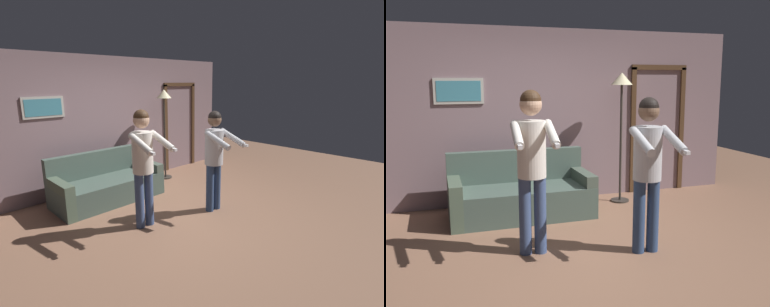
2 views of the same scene
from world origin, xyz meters
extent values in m
plane|color=#865E47|center=(0.00, 0.00, 0.00)|extent=(12.00, 12.00, 0.00)
cube|color=gray|center=(0.00, 2.19, 1.30)|extent=(6.40, 0.06, 2.60)
cube|color=#B7B2A8|center=(-1.16, 2.14, 1.69)|extent=(0.69, 0.02, 0.36)
cube|color=teal|center=(-1.16, 2.13, 1.69)|extent=(0.61, 0.01, 0.28)
cube|color=#4C331E|center=(1.55, 2.14, 1.02)|extent=(0.08, 0.04, 2.04)
cube|color=#4C331E|center=(2.45, 2.14, 1.02)|extent=(0.08, 0.04, 2.04)
cube|color=#4C331E|center=(2.00, 2.14, 2.04)|extent=(0.98, 0.04, 0.08)
cube|color=#46574E|center=(-0.44, 1.44, 0.21)|extent=(1.90, 0.86, 0.42)
cube|color=#46574E|center=(-0.44, 1.79, 0.65)|extent=(1.90, 0.15, 0.45)
cube|color=#4B5C4A|center=(-1.31, 1.43, 0.29)|extent=(0.16, 0.85, 0.58)
cube|color=#485549|center=(0.43, 1.44, 0.29)|extent=(0.16, 0.85, 0.58)
cylinder|color=#332D28|center=(1.14, 1.71, 0.01)|extent=(0.28, 0.28, 0.02)
cylinder|color=#332D28|center=(1.14, 1.71, 0.90)|extent=(0.04, 0.04, 1.75)
cone|color=#F9EAB7|center=(1.14, 1.71, 1.86)|extent=(0.32, 0.32, 0.18)
cylinder|color=#384B76|center=(-0.64, 0.18, 0.42)|extent=(0.13, 0.13, 0.84)
cylinder|color=#384B76|center=(-0.48, 0.16, 0.42)|extent=(0.13, 0.13, 0.84)
cylinder|color=silver|center=(-0.56, 0.17, 1.13)|extent=(0.30, 0.30, 0.59)
sphere|color=tan|center=(-0.56, 0.17, 1.60)|extent=(0.23, 0.23, 0.23)
sphere|color=#382314|center=(-0.56, 0.17, 1.64)|extent=(0.22, 0.22, 0.22)
cylinder|color=silver|center=(-0.76, -0.06, 1.32)|extent=(0.14, 0.53, 0.24)
cube|color=white|center=(-0.78, -0.31, 1.25)|extent=(0.05, 0.15, 0.04)
cylinder|color=silver|center=(-0.42, -0.09, 1.32)|extent=(0.14, 0.53, 0.24)
cube|color=white|center=(-0.44, -0.34, 1.25)|extent=(0.05, 0.15, 0.04)
cylinder|color=navy|center=(0.52, -0.16, 0.40)|extent=(0.13, 0.13, 0.80)
cylinder|color=navy|center=(0.68, -0.18, 0.40)|extent=(0.13, 0.13, 0.80)
cylinder|color=#B2B2B7|center=(0.60, -0.17, 1.08)|extent=(0.30, 0.30, 0.57)
sphere|color=brown|center=(0.60, -0.17, 1.53)|extent=(0.22, 0.22, 0.22)
sphere|color=black|center=(0.60, -0.17, 1.56)|extent=(0.21, 0.21, 0.21)
cylinder|color=#B2B2B7|center=(0.41, -0.39, 1.25)|extent=(0.13, 0.51, 0.25)
cylinder|color=#B2B2B7|center=(0.75, -0.42, 1.25)|extent=(0.13, 0.51, 0.25)
cube|color=white|center=(0.73, -0.65, 1.17)|extent=(0.05, 0.15, 0.04)
camera|label=1|loc=(-3.00, -3.24, 2.13)|focal=28.00mm
camera|label=2|loc=(-1.50, -4.11, 1.84)|focal=40.00mm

